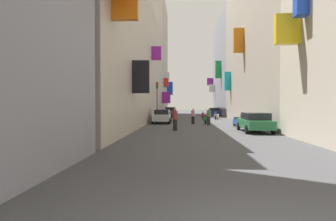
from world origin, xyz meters
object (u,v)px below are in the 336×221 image
parked_car_blue (214,111)px  pedestrian_near_right (175,119)px  scooter_green (206,119)px  pedestrian_near_left (209,116)px  scooter_white (217,116)px  scooter_red (203,116)px  parked_car_grey (170,112)px  pedestrian_crossing (193,116)px  scooter_black (174,115)px  parked_car_green (255,122)px  parked_car_silver (162,116)px  traffic_light_near_corner (157,95)px  scooter_blue (238,122)px

parked_car_blue → pedestrian_near_right: size_ratio=2.28×
scooter_green → pedestrian_near_left: (0.12, -1.97, 0.37)m
scooter_white → scooter_red: size_ratio=0.95×
parked_car_grey → pedestrian_crossing: bearing=-79.9°
parked_car_blue → scooter_black: bearing=-129.0°
parked_car_green → parked_car_blue: bearing=89.7°
pedestrian_crossing → pedestrian_near_left: size_ratio=0.93×
scooter_green → parked_car_silver: bearing=170.5°
scooter_red → pedestrian_near_right: (-3.27, -17.51, 0.40)m
parked_car_green → pedestrian_crossing: pedestrian_crossing is taller
scooter_green → pedestrian_near_left: pedestrian_near_left is taller
pedestrian_near_right → traffic_light_near_corner: 12.66m
parked_car_blue → parked_car_green: bearing=-90.3°
parked_car_silver → scooter_red: parked_car_silver is taller
scooter_white → scooter_blue: same height
pedestrian_crossing → pedestrian_near_right: size_ratio=0.90×
pedestrian_near_left → pedestrian_near_right: pedestrian_near_right is taller
parked_car_green → scooter_green: (-2.84, 8.55, -0.28)m
scooter_blue → parked_car_green: bearing=-85.6°
parked_car_blue → scooter_green: parked_car_blue is taller
parked_car_silver → parked_car_grey: 17.18m
parked_car_grey → traffic_light_near_corner: size_ratio=0.89×
parked_car_blue → parked_car_silver: parked_car_silver is taller
pedestrian_near_left → pedestrian_near_right: bearing=-117.9°
scooter_black → scooter_blue: same height
scooter_black → pedestrian_near_left: bearing=-75.5°
pedestrian_near_left → pedestrian_near_right: 6.48m
parked_car_grey → scooter_black: 5.00m
traffic_light_near_corner → parked_car_green: bearing=-57.6°
parked_car_grey → scooter_blue: bearing=-72.4°
pedestrian_near_left → traffic_light_near_corner: traffic_light_near_corner is taller
parked_car_blue → parked_car_grey: (-7.49, -3.43, 0.06)m
parked_car_grey → scooter_black: parked_car_grey is taller
parked_car_blue → scooter_blue: (-0.52, -25.33, -0.27)m
parked_car_green → pedestrian_crossing: 9.57m
parked_car_grey → scooter_green: size_ratio=2.28×
scooter_black → pedestrian_near_left: size_ratio=1.13×
parked_car_grey → pedestrian_near_right: (1.57, -25.65, 0.07)m
parked_car_grey → pedestrian_crossing: 18.16m
scooter_white → scooter_blue: bearing=-88.5°
parked_car_silver → scooter_red: 10.29m
parked_car_blue → traffic_light_near_corner: 19.04m
scooter_black → pedestrian_crossing: 13.17m
pedestrian_near_left → traffic_light_near_corner: bearing=130.8°
scooter_black → pedestrian_crossing: bearing=-79.3°
parked_car_grey → scooter_green: bearing=-76.0°
scooter_red → pedestrian_near_right: bearing=-100.6°
scooter_black → pedestrian_crossing: size_ratio=1.22×
scooter_red → scooter_blue: size_ratio=0.96×
parked_car_blue → parked_car_grey: 8.24m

